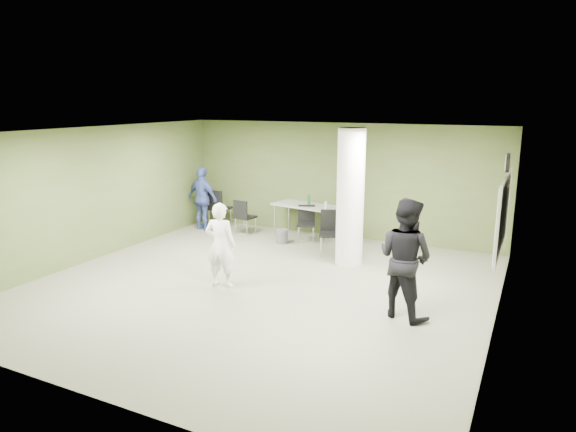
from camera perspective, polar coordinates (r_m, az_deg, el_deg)
The scene contains 17 objects.
floor at distance 9.51m, azimuth -3.11°, elevation -7.78°, with size 8.00×8.00×0.00m, color #5A5B47.
ceiling at distance 8.92m, azimuth -3.33°, elevation 9.30°, with size 8.00×8.00×0.00m, color white.
wall_back at distance 12.69m, azimuth 5.68°, elevation 3.95°, with size 8.00×0.02×2.80m, color #445126.
wall_left at distance 11.58m, azimuth -20.76°, elevation 2.32°, with size 0.02×8.00×2.80m, color #445126.
wall_right_cream at distance 8.00m, azimuth 22.65°, elevation -2.26°, with size 0.02×8.00×2.80m, color beige.
column at distance 10.50m, azimuth 6.94°, elevation 2.06°, with size 0.56×0.56×2.80m, color silver.
whiteboard at distance 9.15m, azimuth 22.75°, elevation 0.18°, with size 0.05×2.30×1.30m.
wall_clock at distance 9.02m, azimuth 23.22°, elevation 5.46°, with size 0.06×0.32×0.32m.
folding_table at distance 12.63m, azimuth 2.14°, elevation 1.03°, with size 1.82×1.04×1.06m.
wastebasket at distance 12.22m, azimuth -0.69°, elevation -2.26°, with size 0.29×0.29×0.33m, color #4C4C4C.
chair_back_left at distance 13.78m, azimuth -7.83°, elevation 1.19°, with size 0.52×0.52×1.01m.
chair_back_right at distance 12.95m, azimuth -4.98°, elevation 0.18°, with size 0.50×0.50×0.89m.
chair_table_left at distance 12.37m, azimuth 2.05°, elevation -0.49°, with size 0.55×0.55×0.86m.
chair_table_right at distance 11.31m, azimuth 4.77°, elevation -1.43°, with size 0.62×0.62×0.97m.
woman_white at distance 9.35m, azimuth -7.51°, elevation -3.22°, with size 0.57×0.37×1.56m, color white.
man_black at distance 8.15m, azimuth 12.87°, elevation -4.60°, with size 0.92×0.72×1.90m, color black.
man_blue at distance 13.51m, azimuth -9.45°, elevation 1.92°, with size 0.97×0.40×1.66m, color #38488B.
Camera 1 is at (4.38, -7.75, 3.35)m, focal length 32.00 mm.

